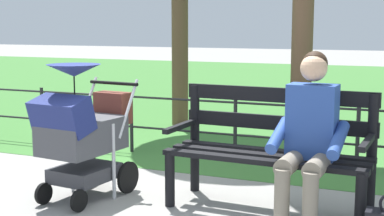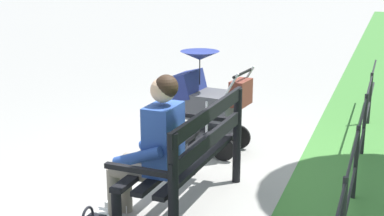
# 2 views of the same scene
# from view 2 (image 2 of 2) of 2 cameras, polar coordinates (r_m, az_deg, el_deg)

# --- Properties ---
(ground_plane) EXTENTS (60.00, 60.00, 0.00)m
(ground_plane) POSITION_cam_2_polar(r_m,az_deg,el_deg) (5.55, 1.56, -7.28)
(ground_plane) COLOR gray
(park_bench) EXTENTS (1.62, 0.66, 0.96)m
(park_bench) POSITION_cam_2_polar(r_m,az_deg,el_deg) (4.67, -0.01, -4.77)
(park_bench) COLOR black
(park_bench) RESTS_ON ground
(person_on_bench) EXTENTS (0.55, 0.74, 1.28)m
(person_on_bench) POSITION_cam_2_polar(r_m,az_deg,el_deg) (4.41, -4.25, -3.97)
(person_on_bench) COLOR slate
(person_on_bench) RESTS_ON ground
(stroller) EXTENTS (0.60, 0.93, 1.15)m
(stroller) POSITION_cam_2_polar(r_m,az_deg,el_deg) (6.15, 1.42, 0.81)
(stroller) COLOR black
(stroller) RESTS_ON ground
(park_fence) EXTENTS (7.61, 0.04, 0.70)m
(park_fence) POSITION_cam_2_polar(r_m,az_deg,el_deg) (4.90, 16.63, -5.81)
(park_fence) COLOR black
(park_fence) RESTS_ON ground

